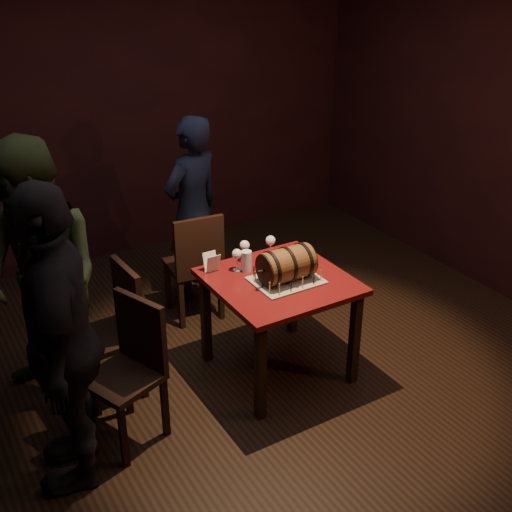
# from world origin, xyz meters

# --- Properties ---
(room_shell) EXTENTS (5.04, 5.04, 2.80)m
(room_shell) POSITION_xyz_m (0.00, 0.00, 1.40)
(room_shell) COLOR black
(room_shell) RESTS_ON ground
(pub_table) EXTENTS (0.90, 0.90, 0.75)m
(pub_table) POSITION_xyz_m (0.19, 0.02, 0.64)
(pub_table) COLOR #4E0D0F
(pub_table) RESTS_ON ground
(cake_board) EXTENTS (0.45, 0.35, 0.01)m
(cake_board) POSITION_xyz_m (0.21, -0.04, 0.76)
(cake_board) COLOR #A59985
(cake_board) RESTS_ON pub_table
(barrel_cake) EXTENTS (0.41, 0.24, 0.24)m
(barrel_cake) POSITION_xyz_m (0.21, -0.04, 0.88)
(barrel_cake) COLOR brown
(barrel_cake) RESTS_ON cake_board
(birthday_candles) EXTENTS (0.40, 0.30, 0.09)m
(birthday_candles) POSITION_xyz_m (0.22, -0.04, 0.80)
(birthday_candles) COLOR #F1E390
(birthday_candles) RESTS_ON cake_board
(wine_glass_left) EXTENTS (0.07, 0.07, 0.16)m
(wine_glass_left) POSITION_xyz_m (0.01, 0.28, 0.87)
(wine_glass_left) COLOR silver
(wine_glass_left) RESTS_ON pub_table
(wine_glass_mid) EXTENTS (0.07, 0.07, 0.16)m
(wine_glass_mid) POSITION_xyz_m (0.13, 0.37, 0.87)
(wine_glass_mid) COLOR silver
(wine_glass_mid) RESTS_ON pub_table
(wine_glass_right) EXTENTS (0.07, 0.07, 0.16)m
(wine_glass_right) POSITION_xyz_m (0.33, 0.35, 0.87)
(wine_glass_right) COLOR silver
(wine_glass_right) RESTS_ON pub_table
(pint_of_ale) EXTENTS (0.07, 0.07, 0.15)m
(pint_of_ale) POSITION_xyz_m (0.06, 0.23, 0.82)
(pint_of_ale) COLOR silver
(pint_of_ale) RESTS_ON pub_table
(menu_card) EXTENTS (0.10, 0.05, 0.13)m
(menu_card) POSITION_xyz_m (-0.15, 0.35, 0.81)
(menu_card) COLOR white
(menu_card) RESTS_ON pub_table
(chair_back) EXTENTS (0.44, 0.44, 0.93)m
(chair_back) POSITION_xyz_m (0.02, 0.96, 0.52)
(chair_back) COLOR black
(chair_back) RESTS_ON ground
(chair_left_rear) EXTENTS (0.42, 0.42, 0.93)m
(chair_left_rear) POSITION_xyz_m (-0.85, 0.39, 0.52)
(chair_left_rear) COLOR black
(chair_left_rear) RESTS_ON ground
(chair_left_front) EXTENTS (0.52, 0.52, 0.93)m
(chair_left_front) POSITION_xyz_m (-0.93, -0.07, 0.52)
(chair_left_front) COLOR black
(chair_left_front) RESTS_ON ground
(person_back) EXTENTS (0.67, 0.55, 1.59)m
(person_back) POSITION_xyz_m (0.19, 1.35, 0.79)
(person_back) COLOR black
(person_back) RESTS_ON ground
(person_left_rear) EXTENTS (0.97, 1.08, 1.82)m
(person_left_rear) POSITION_xyz_m (-1.27, 0.49, 0.91)
(person_left_rear) COLOR #384422
(person_left_rear) RESTS_ON ground
(person_left_front) EXTENTS (0.75, 1.14, 1.80)m
(person_left_front) POSITION_xyz_m (-1.33, -0.20, 0.90)
(person_left_front) COLOR black
(person_left_front) RESTS_ON ground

